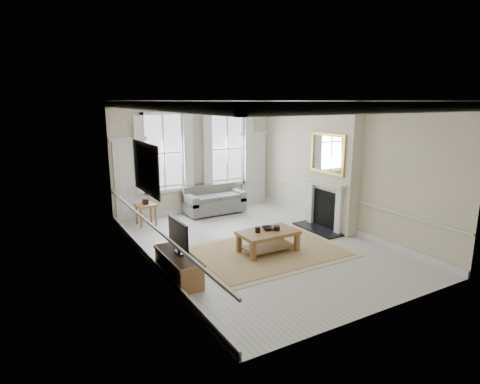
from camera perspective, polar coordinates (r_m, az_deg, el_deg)
floor at (r=9.71m, az=2.66°, el=-7.60°), size 7.20×7.20×0.00m
ceiling at (r=9.09m, az=2.89°, el=12.89°), size 7.20×7.20×0.00m
back_wall at (r=12.40m, az=-6.26°, el=4.96°), size 5.20×0.00×5.20m
left_wall at (r=8.17m, az=-12.78°, el=0.57°), size 0.00×7.20×7.20m
right_wall at (r=10.86m, az=14.43°, el=3.50°), size 0.00×7.20×7.20m
window_left at (r=11.94m, az=-10.82°, el=5.48°), size 1.26×0.20×2.20m
window_right at (r=12.78m, az=-1.86°, el=6.18°), size 1.26×0.20×2.20m
door_left at (r=11.79m, az=-15.27°, el=1.46°), size 0.90×0.08×2.30m
door_right at (r=13.39m, az=1.93°, el=3.24°), size 0.90×0.08×2.30m
painting at (r=8.40m, az=-13.25°, el=3.31°), size 0.05×1.66×1.06m
chimney_breast at (r=10.88m, az=13.04°, el=3.59°), size 0.35×1.70×3.38m
hearth at (r=10.99m, az=10.96°, el=-5.21°), size 0.55×1.50×0.05m
fireplace at (r=10.93m, az=11.91°, el=-1.50°), size 0.21×1.45×1.33m
mirror at (r=10.69m, az=12.28°, el=5.37°), size 0.06×1.26×1.06m
sofa at (r=12.35m, az=-3.80°, el=-1.38°), size 1.79×0.87×0.85m
side_table at (r=11.40m, az=-13.27°, el=-2.23°), size 0.55×0.55×0.60m
rug at (r=9.33m, az=3.98°, el=-8.42°), size 3.50×2.60×0.02m
coffee_table at (r=9.19m, az=4.02°, el=-6.06°), size 1.35×0.80×0.50m
ceramic_pot_a at (r=9.05m, az=2.54°, el=-5.38°), size 0.12×0.12×0.12m
ceramic_pot_b at (r=9.21m, az=5.25°, el=-5.14°), size 0.15×0.15×0.11m
bowl at (r=9.25m, az=3.95°, el=-5.16°), size 0.34×0.34×0.07m
tv_stand at (r=7.99m, az=-8.76°, el=-10.43°), size 0.46×1.44×0.51m
tv at (r=7.76m, az=-8.77°, el=-5.98°), size 0.08×0.90×0.68m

